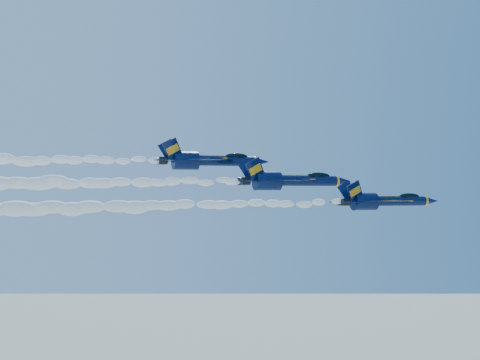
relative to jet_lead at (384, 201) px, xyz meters
name	(u,v)px	position (x,y,z in m)	size (l,w,h in m)	color
jet_lead	(384,201)	(0.00, 0.00, 0.00)	(15.22, 12.48, 5.65)	#08133A
smoke_trail_jet_lead	(175,205)	(-28.70, 0.00, -0.45)	(44.39, 1.94, 1.74)	white
jet_second	(290,180)	(-9.40, 9.73, 2.85)	(17.54, 14.39, 6.52)	#08133A
smoke_trail_jet_second	(77,182)	(-39.09, 9.73, 2.39)	(44.39, 2.24, 2.01)	white
jet_third	(208,160)	(-19.78, 15.69, 5.81)	(17.11, 14.04, 6.36)	#08133A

